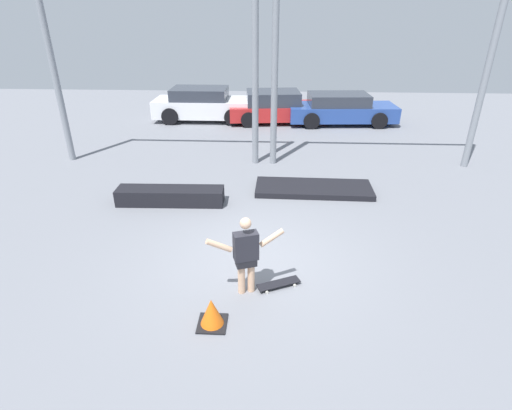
{
  "coord_description": "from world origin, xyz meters",
  "views": [
    {
      "loc": [
        0.34,
        -6.68,
        4.56
      ],
      "look_at": [
        -0.04,
        1.15,
        0.67
      ],
      "focal_mm": 28.0,
      "sensor_mm": 36.0,
      "label": 1
    }
  ],
  "objects_px": {
    "parked_car_blue": "(341,109)",
    "traffic_cone": "(212,313)",
    "skateboarder": "(246,253)",
    "skateboard": "(279,284)",
    "parked_car_white": "(203,104)",
    "parked_car_red": "(276,107)",
    "manual_pad": "(314,189)",
    "grind_box": "(170,196)"
  },
  "relations": [
    {
      "from": "skateboarder",
      "to": "parked_car_blue",
      "type": "distance_m",
      "value": 12.13
    },
    {
      "from": "manual_pad",
      "to": "parked_car_blue",
      "type": "relative_size",
      "value": 0.68
    },
    {
      "from": "parked_car_white",
      "to": "skateboard",
      "type": "bearing_deg",
      "value": -74.39
    },
    {
      "from": "grind_box",
      "to": "parked_car_white",
      "type": "bearing_deg",
      "value": 93.8
    },
    {
      "from": "parked_car_white",
      "to": "parked_car_blue",
      "type": "height_order",
      "value": "parked_car_white"
    },
    {
      "from": "skateboarder",
      "to": "parked_car_blue",
      "type": "bearing_deg",
      "value": 55.98
    },
    {
      "from": "skateboarder",
      "to": "grind_box",
      "type": "xyz_separation_m",
      "value": [
        -2.21,
        3.47,
        -0.6
      ]
    },
    {
      "from": "skateboarder",
      "to": "skateboard",
      "type": "bearing_deg",
      "value": -2.51
    },
    {
      "from": "grind_box",
      "to": "parked_car_red",
      "type": "xyz_separation_m",
      "value": [
        2.64,
        8.4,
        0.43
      ]
    },
    {
      "from": "skateboarder",
      "to": "traffic_cone",
      "type": "distance_m",
      "value": 1.14
    },
    {
      "from": "traffic_cone",
      "to": "parked_car_white",
      "type": "bearing_deg",
      "value": 100.08
    },
    {
      "from": "skateboard",
      "to": "manual_pad",
      "type": "height_order",
      "value": "manual_pad"
    },
    {
      "from": "grind_box",
      "to": "parked_car_blue",
      "type": "xyz_separation_m",
      "value": [
        5.46,
        8.21,
        0.42
      ]
    },
    {
      "from": "parked_car_blue",
      "to": "parked_car_white",
      "type": "bearing_deg",
      "value": 173.55
    },
    {
      "from": "skateboard",
      "to": "traffic_cone",
      "type": "bearing_deg",
      "value": -160.29
    },
    {
      "from": "grind_box",
      "to": "parked_car_white",
      "type": "height_order",
      "value": "parked_car_white"
    },
    {
      "from": "grind_box",
      "to": "manual_pad",
      "type": "distance_m",
      "value": 3.87
    },
    {
      "from": "skateboard",
      "to": "parked_car_red",
      "type": "height_order",
      "value": "parked_car_red"
    },
    {
      "from": "parked_car_red",
      "to": "traffic_cone",
      "type": "bearing_deg",
      "value": -99.97
    },
    {
      "from": "parked_car_blue",
      "to": "traffic_cone",
      "type": "bearing_deg",
      "value": -110.14
    },
    {
      "from": "traffic_cone",
      "to": "manual_pad",
      "type": "bearing_deg",
      "value": 68.98
    },
    {
      "from": "skateboarder",
      "to": "manual_pad",
      "type": "xyz_separation_m",
      "value": [
        1.54,
        4.43,
        -0.73
      ]
    },
    {
      "from": "manual_pad",
      "to": "traffic_cone",
      "type": "distance_m",
      "value": 5.66
    },
    {
      "from": "skateboarder",
      "to": "parked_car_red",
      "type": "xyz_separation_m",
      "value": [
        0.44,
        11.87,
        -0.17
      ]
    },
    {
      "from": "parked_car_white",
      "to": "parked_car_blue",
      "type": "relative_size",
      "value": 0.94
    },
    {
      "from": "skateboarder",
      "to": "skateboard",
      "type": "height_order",
      "value": "skateboarder"
    },
    {
      "from": "skateboard",
      "to": "skateboarder",
      "type": "bearing_deg",
      "value": 171.76
    },
    {
      "from": "parked_car_white",
      "to": "parked_car_red",
      "type": "bearing_deg",
      "value": -2.38
    },
    {
      "from": "skateboard",
      "to": "traffic_cone",
      "type": "xyz_separation_m",
      "value": [
        -1.06,
        -1.02,
        0.18
      ]
    },
    {
      "from": "manual_pad",
      "to": "parked_car_red",
      "type": "relative_size",
      "value": 0.75
    },
    {
      "from": "grind_box",
      "to": "parked_car_blue",
      "type": "height_order",
      "value": "parked_car_blue"
    },
    {
      "from": "parked_car_red",
      "to": "parked_car_blue",
      "type": "xyz_separation_m",
      "value": [
        2.82,
        -0.19,
        -0.01
      ]
    },
    {
      "from": "skateboarder",
      "to": "manual_pad",
      "type": "bearing_deg",
      "value": 52.33
    },
    {
      "from": "skateboarder",
      "to": "parked_car_white",
      "type": "relative_size",
      "value": 0.34
    },
    {
      "from": "grind_box",
      "to": "traffic_cone",
      "type": "height_order",
      "value": "traffic_cone"
    },
    {
      "from": "parked_car_red",
      "to": "manual_pad",
      "type": "bearing_deg",
      "value": -87.37
    },
    {
      "from": "manual_pad",
      "to": "parked_car_blue",
      "type": "bearing_deg",
      "value": 76.73
    },
    {
      "from": "skateboarder",
      "to": "traffic_cone",
      "type": "relative_size",
      "value": 2.99
    },
    {
      "from": "manual_pad",
      "to": "parked_car_red",
      "type": "bearing_deg",
      "value": 98.43
    },
    {
      "from": "manual_pad",
      "to": "parked_car_red",
      "type": "height_order",
      "value": "parked_car_red"
    },
    {
      "from": "skateboarder",
      "to": "parked_car_white",
      "type": "distance_m",
      "value": 12.31
    },
    {
      "from": "parked_car_red",
      "to": "parked_car_white",
      "type": "bearing_deg",
      "value": 172.0
    }
  ]
}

